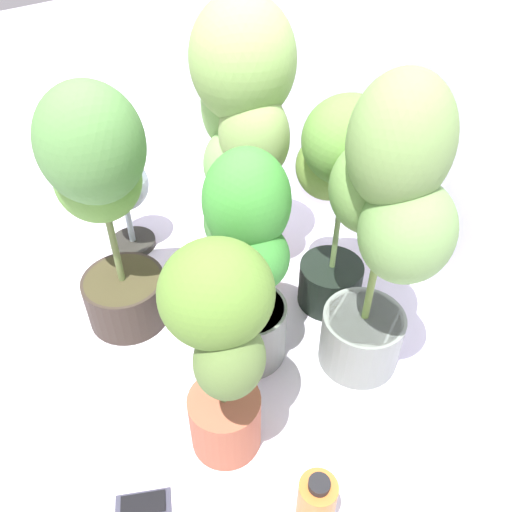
{
  "coord_description": "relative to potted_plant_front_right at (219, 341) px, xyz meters",
  "views": [
    {
      "loc": [
        0.93,
        -0.53,
        1.41
      ],
      "look_at": [
        -0.0,
        0.21,
        0.35
      ],
      "focal_mm": 37.43,
      "sensor_mm": 36.0,
      "label": 1
    }
  ],
  "objects": [
    {
      "name": "cell_phone",
      "position": [
        0.02,
        -0.28,
        -0.43
      ],
      "size": [
        0.13,
        0.16,
        0.01
      ],
      "rotation": [
        0.0,
        0.0,
        2.64
      ],
      "color": "#343444",
      "rests_on": "ground"
    },
    {
      "name": "potted_plant_back_center",
      "position": [
        -0.24,
        0.62,
        0.04
      ],
      "size": [
        0.42,
        0.38,
        0.78
      ],
      "color": "black",
      "rests_on": "ground"
    },
    {
      "name": "ground_plane",
      "position": [
        -0.26,
        0.11,
        -0.44
      ],
      "size": [
        8.0,
        8.0,
        0.0
      ],
      "primitive_type": "plane",
      "color": "silver",
      "rests_on": "ground"
    },
    {
      "name": "nutrient_bottle",
      "position": [
        0.34,
        0.02,
        -0.31
      ],
      "size": [
        0.09,
        0.09,
        0.27
      ],
      "color": "#C76228",
      "rests_on": "ground"
    },
    {
      "name": "potted_plant_front_right",
      "position": [
        0.0,
        0.0,
        0.0
      ],
      "size": [
        0.35,
        0.29,
        0.71
      ],
      "color": "#9A5139",
      "rests_on": "ground"
    },
    {
      "name": "potted_plant_front_left",
      "position": [
        -0.61,
        0.02,
        0.06
      ],
      "size": [
        0.41,
        0.39,
        0.86
      ],
      "color": "#322921",
      "rests_on": "ground"
    },
    {
      "name": "potted_plant_back_left",
      "position": [
        -0.58,
        0.51,
        0.15
      ],
      "size": [
        0.43,
        0.41,
        0.99
      ],
      "color": "brown",
      "rests_on": "ground"
    },
    {
      "name": "potted_plant_back_right",
      "position": [
        0.04,
        0.5,
        0.13
      ],
      "size": [
        0.48,
        0.37,
        0.96
      ],
      "color": "slate",
      "rests_on": "ground"
    },
    {
      "name": "floor_fan",
      "position": [
        -0.93,
        0.21,
        -0.17
      ],
      "size": [
        0.28,
        0.28,
        0.4
      ],
      "rotation": [
        0.0,
        0.0,
        -2.52
      ],
      "color": "#282621",
      "rests_on": "ground"
    },
    {
      "name": "potted_plant_center",
      "position": [
        -0.22,
        0.24,
        -0.02
      ],
      "size": [
        0.39,
        0.33,
        0.75
      ],
      "color": "gray",
      "rests_on": "ground"
    }
  ]
}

